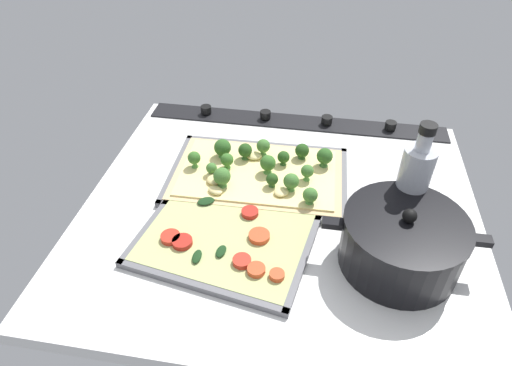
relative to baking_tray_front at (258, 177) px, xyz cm
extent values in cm
cube|color=white|center=(-5.97, 8.26, -1.87)|extent=(80.37, 72.94, 3.00)
cube|color=black|center=(-5.97, -24.71, 0.03)|extent=(77.15, 7.00, 0.80)
cylinder|color=black|center=(-30.08, -24.71, 1.33)|extent=(2.80, 2.80, 1.80)
cylinder|color=black|center=(-14.00, -24.71, 1.33)|extent=(2.80, 2.80, 1.80)
cylinder|color=black|center=(2.07, -24.71, 1.33)|extent=(2.80, 2.80, 1.80)
cylinder|color=black|center=(18.15, -24.71, 1.33)|extent=(2.80, 2.80, 1.80)
cube|color=slate|center=(0.00, 0.00, -0.12)|extent=(39.32, 26.03, 0.50)
cube|color=slate|center=(0.22, -12.06, 0.28)|extent=(38.88, 1.90, 1.30)
cube|color=slate|center=(-0.22, 12.06, 0.28)|extent=(38.88, 1.90, 1.30)
cube|color=slate|center=(-18.83, -0.34, 0.28)|extent=(1.66, 25.35, 1.30)
cube|color=slate|center=(18.83, 0.34, 0.28)|extent=(1.66, 25.35, 1.30)
cube|color=#D3B77F|center=(0.00, 0.00, 0.63)|extent=(36.88, 23.59, 1.00)
cube|color=#EFDB8C|center=(0.00, 0.00, 1.33)|extent=(33.92, 21.24, 0.40)
cone|color=#4D8B3F|center=(8.84, -4.34, 2.04)|extent=(2.12, 2.12, 1.01)
sphere|color=#2D5B23|center=(8.84, -4.34, 3.99)|extent=(3.86, 3.86, 3.86)
cone|color=#427635|center=(-3.70, 4.37, 1.98)|extent=(1.41, 1.41, 0.88)
sphere|color=#264C1C|center=(-3.70, 4.37, 3.38)|extent=(2.57, 2.57, 2.57)
cone|color=#5B9F46|center=(-2.16, -0.07, 2.19)|extent=(1.88, 1.88, 1.32)
sphere|color=#386B28|center=(-2.16, -0.07, 4.13)|extent=(3.42, 3.42, 3.42)
cone|color=#427635|center=(-5.15, -3.60, 2.02)|extent=(1.49, 1.49, 0.98)
sphere|color=#264C1C|center=(-5.15, -3.60, 3.53)|extent=(2.71, 2.71, 2.71)
cone|color=#68AD54|center=(6.61, 5.94, 2.10)|extent=(2.03, 2.03, 1.14)
sphere|color=#427533|center=(6.61, 5.94, 4.05)|extent=(3.68, 3.68, 3.68)
cone|color=#68AD54|center=(-7.73, 4.91, 2.08)|extent=(1.80, 1.80, 1.09)
sphere|color=#427533|center=(-7.73, 4.91, 3.85)|extent=(3.26, 3.26, 3.26)
cone|color=#68AD54|center=(-10.74, 1.01, 2.19)|extent=(1.51, 1.51, 1.32)
sphere|color=#427533|center=(-10.74, 1.01, 3.88)|extent=(2.74, 2.74, 2.74)
cone|color=#68AD54|center=(9.69, 2.70, 1.99)|extent=(1.30, 1.30, 0.92)
sphere|color=#427533|center=(9.69, 2.70, 3.34)|extent=(2.36, 2.36, 2.36)
cone|color=#427635|center=(-8.99, -6.71, 1.96)|extent=(1.75, 1.75, 0.85)
sphere|color=#264C1C|center=(-8.99, -6.71, 3.57)|extent=(3.18, 3.18, 3.18)
cone|color=#5B9F46|center=(14.11, 0.52, 2.22)|extent=(1.57, 1.57, 1.36)
sphere|color=#386B28|center=(14.11, 0.52, 3.97)|extent=(2.85, 2.85, 2.85)
cone|color=#68AD54|center=(-0.15, -6.55, 2.16)|extent=(1.71, 1.71, 1.26)
sphere|color=#427533|center=(-0.15, -6.55, 3.96)|extent=(3.11, 3.11, 3.11)
cone|color=#427635|center=(3.64, -4.38, 2.09)|extent=(1.72, 1.72, 1.10)
sphere|color=#264C1C|center=(3.64, -4.38, 3.81)|extent=(3.13, 3.13, 3.13)
cone|color=#5B9F46|center=(6.94, -0.37, 2.08)|extent=(1.56, 1.56, 1.09)
sphere|color=#386B28|center=(6.94, -0.37, 3.69)|extent=(2.84, 2.84, 2.84)
cone|color=#68AD54|center=(-11.91, 7.77, 1.97)|extent=(1.67, 1.67, 0.87)
sphere|color=#427533|center=(-11.91, 7.77, 3.54)|extent=(3.04, 3.04, 3.04)
cone|color=#4D8B3F|center=(-14.10, -4.65, 2.17)|extent=(1.95, 1.95, 1.26)
sphere|color=#2D5B23|center=(-14.10, -4.65, 4.13)|extent=(3.55, 3.55, 3.55)
ellipsoid|color=#EFDB8C|center=(9.50, 3.50, 1.92)|extent=(2.78, 2.62, 0.89)
ellipsoid|color=#EFDB8C|center=(-11.02, -1.94, 1.95)|extent=(3.14, 3.38, 0.97)
ellipsoid|color=#EFDB8C|center=(8.37, 4.75, 2.13)|extent=(4.99, 5.15, 1.38)
ellipsoid|color=#EFDB8C|center=(1.74, -4.99, 2.07)|extent=(3.61, 3.03, 1.25)
ellipsoid|color=#EFDB8C|center=(7.55, 7.94, 2.03)|extent=(4.05, 3.66, 1.16)
ellipsoid|color=#EFDB8C|center=(-5.76, 6.55, 2.00)|extent=(4.21, 4.18, 1.10)
cube|color=slate|center=(2.99, 19.74, -0.12)|extent=(35.48, 29.72, 0.50)
cube|color=slate|center=(0.98, 8.19, 0.28)|extent=(31.46, 6.63, 1.30)
cube|color=slate|center=(5.00, 31.28, 0.28)|extent=(31.46, 6.63, 1.30)
cube|color=slate|center=(-12.05, 22.36, 0.28)|extent=(5.41, 24.48, 1.30)
cube|color=slate|center=(18.02, 17.12, 0.28)|extent=(5.41, 24.48, 1.30)
cube|color=#B4C077|center=(2.99, 19.74, 0.58)|extent=(32.71, 26.95, 0.90)
cylinder|color=#D14723|center=(-3.37, 19.13, 1.53)|extent=(3.97, 3.97, 1.00)
cylinder|color=#D14723|center=(-7.80, 27.61, 1.53)|extent=(2.63, 2.63, 1.00)
cylinder|color=red|center=(-1.34, 25.56, 1.53)|extent=(3.30, 3.30, 1.00)
cylinder|color=#D14723|center=(-4.15, 27.05, 1.53)|extent=(3.17, 3.17, 1.00)
cylinder|color=#B22319|center=(10.27, 22.93, 1.53)|extent=(3.75, 3.75, 1.00)
cylinder|color=red|center=(12.78, 22.13, 1.53)|extent=(3.65, 3.65, 1.00)
cylinder|color=#B22319|center=(-0.55, 13.15, 1.53)|extent=(3.36, 3.36, 1.00)
ellipsoid|color=#193819|center=(2.80, 23.87, 1.43)|extent=(2.09, 3.19, 0.60)
ellipsoid|color=#193819|center=(8.85, 11.20, 1.43)|extent=(4.24, 3.77, 0.60)
ellipsoid|color=#193819|center=(6.73, 25.77, 1.43)|extent=(1.65, 3.22, 0.60)
cylinder|color=black|center=(-28.41, 19.58, 4.36)|extent=(20.76, 20.76, 9.45)
cylinder|color=black|center=(-28.41, 19.58, 9.48)|extent=(21.18, 21.18, 0.80)
sphere|color=black|center=(-28.41, 19.58, 11.08)|extent=(2.40, 2.40, 2.40)
cube|color=black|center=(-40.59, 19.58, 7.38)|extent=(3.60, 2.00, 1.20)
cube|color=black|center=(-16.23, 19.58, 7.38)|extent=(3.60, 2.00, 1.20)
cylinder|color=#B7BCC6|center=(-29.96, 9.82, 8.64)|extent=(5.79, 5.79, 18.02)
cylinder|color=#B7BCC6|center=(-29.96, 9.82, 19.40)|extent=(2.60, 2.60, 3.50)
cylinder|color=black|center=(-29.96, 9.82, 21.95)|extent=(2.89, 2.89, 1.60)
camera|label=1|loc=(-12.23, 75.55, 61.29)|focal=31.07mm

